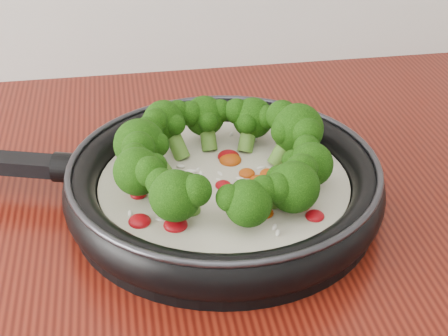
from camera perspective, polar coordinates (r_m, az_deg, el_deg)
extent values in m
cylinder|color=black|center=(0.72, 0.00, -2.99)|extent=(0.40, 0.40, 0.01)
torus|color=black|center=(0.70, 0.00, -1.33)|extent=(0.42, 0.42, 0.03)
torus|color=#2D2D33|center=(0.69, 0.00, 0.25)|extent=(0.41, 0.41, 0.01)
cylinder|color=black|center=(0.74, -13.17, 0.02)|extent=(0.04, 0.04, 0.03)
cylinder|color=beige|center=(0.71, 0.00, -1.82)|extent=(0.33, 0.33, 0.02)
ellipsoid|color=#9D070E|center=(0.64, -7.24, -4.56)|extent=(0.03, 0.03, 0.01)
ellipsoid|color=#9D070E|center=(0.73, 5.74, 0.42)|extent=(0.02, 0.02, 0.01)
ellipsoid|color=#AF400B|center=(0.73, 0.54, 0.68)|extent=(0.03, 0.03, 0.01)
ellipsoid|color=#9D070E|center=(0.68, -3.53, -2.06)|extent=(0.02, 0.02, 0.01)
ellipsoid|color=#9D070E|center=(0.74, 0.39, 0.98)|extent=(0.03, 0.03, 0.01)
ellipsoid|color=#AF400B|center=(0.65, 3.49, -3.86)|extent=(0.03, 0.03, 0.01)
ellipsoid|color=#9D070E|center=(0.66, 6.44, -3.14)|extent=(0.03, 0.03, 0.01)
ellipsoid|color=#9D070E|center=(0.68, -7.35, -2.26)|extent=(0.02, 0.02, 0.01)
ellipsoid|color=#AF400B|center=(0.71, 1.97, -0.47)|extent=(0.02, 0.02, 0.01)
ellipsoid|color=#9D070E|center=(0.68, -4.77, -2.20)|extent=(0.03, 0.03, 0.01)
ellipsoid|color=#9D070E|center=(0.63, -4.17, -4.89)|extent=(0.03, 0.03, 0.01)
ellipsoid|color=#AF400B|center=(0.71, 3.80, -0.51)|extent=(0.02, 0.02, 0.01)
ellipsoid|color=#9D070E|center=(0.67, 6.61, -3.08)|extent=(0.03, 0.03, 0.01)
ellipsoid|color=#9D070E|center=(0.69, -0.08, -1.48)|extent=(0.02, 0.02, 0.01)
ellipsoid|color=#AF400B|center=(0.70, 3.04, -1.20)|extent=(0.03, 0.03, 0.01)
ellipsoid|color=#9D070E|center=(0.65, 7.78, -4.10)|extent=(0.03, 0.03, 0.01)
ellipsoid|color=white|center=(0.66, -3.49, -3.57)|extent=(0.01, 0.01, 0.00)
ellipsoid|color=white|center=(0.71, -2.70, -0.27)|extent=(0.01, 0.00, 0.00)
ellipsoid|color=white|center=(0.72, 3.19, 0.02)|extent=(0.01, 0.01, 0.00)
ellipsoid|color=white|center=(0.79, 0.64, 2.91)|extent=(0.01, 0.01, 0.00)
ellipsoid|color=white|center=(0.66, -8.04, -3.89)|extent=(0.00, 0.01, 0.00)
ellipsoid|color=white|center=(0.72, -2.28, -0.18)|extent=(0.01, 0.01, 0.00)
ellipsoid|color=white|center=(0.70, -1.99, -0.83)|extent=(0.01, 0.01, 0.00)
ellipsoid|color=white|center=(0.68, -2.64, -2.01)|extent=(0.01, 0.01, 0.00)
ellipsoid|color=white|center=(0.62, 4.63, -5.55)|extent=(0.01, 0.01, 0.00)
ellipsoid|color=white|center=(0.78, 2.66, 2.50)|extent=(0.01, 0.01, 0.00)
ellipsoid|color=white|center=(0.71, -2.00, -0.46)|extent=(0.00, 0.01, 0.00)
ellipsoid|color=white|center=(0.72, -2.92, -0.24)|extent=(0.01, 0.01, 0.00)
ellipsoid|color=white|center=(0.72, -3.73, 0.16)|extent=(0.01, 0.01, 0.00)
ellipsoid|color=white|center=(0.75, 7.86, 1.04)|extent=(0.01, 0.01, 0.00)
ellipsoid|color=white|center=(0.72, -6.88, -0.45)|extent=(0.01, 0.01, 0.00)
ellipsoid|color=white|center=(0.65, -5.55, -4.49)|extent=(0.01, 0.01, 0.00)
ellipsoid|color=white|center=(0.70, 1.40, -0.92)|extent=(0.01, 0.01, 0.00)
ellipsoid|color=white|center=(0.79, 3.32, 3.09)|extent=(0.01, 0.01, 0.00)
ellipsoid|color=white|center=(0.71, -4.17, -0.70)|extent=(0.01, 0.00, 0.00)
ellipsoid|color=white|center=(0.70, -0.40, -1.08)|extent=(0.01, 0.01, 0.00)
ellipsoid|color=white|center=(0.71, -0.34, -0.50)|extent=(0.01, 0.01, 0.00)
ellipsoid|color=white|center=(0.69, 3.36, -1.50)|extent=(0.01, 0.01, 0.00)
ellipsoid|color=white|center=(0.63, 4.34, -5.06)|extent=(0.01, 0.01, 0.00)
cylinder|color=#5D8F2F|center=(0.69, 5.96, -0.76)|extent=(0.04, 0.03, 0.04)
sphere|color=black|center=(0.68, 7.45, 0.32)|extent=(0.06, 0.06, 0.05)
sphere|color=black|center=(0.69, 7.10, 1.69)|extent=(0.04, 0.04, 0.03)
sphere|color=black|center=(0.66, 7.01, 0.06)|extent=(0.03, 0.03, 0.03)
sphere|color=black|center=(0.68, 5.90, 0.63)|extent=(0.03, 0.03, 0.02)
cylinder|color=#5D8F2F|center=(0.73, 5.05, 1.61)|extent=(0.04, 0.03, 0.04)
sphere|color=black|center=(0.73, 6.33, 3.34)|extent=(0.07, 0.07, 0.06)
sphere|color=black|center=(0.74, 5.00, 4.47)|extent=(0.04, 0.04, 0.04)
sphere|color=black|center=(0.71, 7.10, 2.99)|extent=(0.04, 0.04, 0.03)
sphere|color=black|center=(0.72, 5.14, 3.13)|extent=(0.04, 0.04, 0.03)
cylinder|color=#5D8F2F|center=(0.75, 2.03, 2.59)|extent=(0.03, 0.04, 0.04)
sphere|color=black|center=(0.76, 2.49, 4.31)|extent=(0.06, 0.06, 0.05)
sphere|color=black|center=(0.75, 1.09, 4.90)|extent=(0.04, 0.04, 0.03)
sphere|color=black|center=(0.75, 3.67, 4.37)|extent=(0.03, 0.03, 0.03)
sphere|color=black|center=(0.74, 2.02, 3.84)|extent=(0.03, 0.03, 0.02)
cylinder|color=#5D8F2F|center=(0.75, -1.37, 2.72)|extent=(0.02, 0.03, 0.04)
sphere|color=black|center=(0.76, -1.69, 4.49)|extent=(0.06, 0.06, 0.05)
sphere|color=black|center=(0.75, -2.89, 4.68)|extent=(0.04, 0.04, 0.03)
sphere|color=black|center=(0.76, -0.34, 4.91)|extent=(0.03, 0.03, 0.03)
sphere|color=black|center=(0.74, -1.37, 4.00)|extent=(0.03, 0.03, 0.02)
cylinder|color=#5D8F2F|center=(0.74, -4.13, 2.19)|extent=(0.04, 0.04, 0.04)
sphere|color=black|center=(0.74, -5.17, 4.05)|extent=(0.06, 0.06, 0.05)
sphere|color=black|center=(0.72, -5.91, 4.01)|extent=(0.04, 0.04, 0.03)
sphere|color=black|center=(0.75, -3.98, 4.81)|extent=(0.03, 0.03, 0.03)
sphere|color=black|center=(0.73, -4.22, 3.72)|extent=(0.03, 0.03, 0.02)
cylinder|color=#5D8F2F|center=(0.71, -5.80, 0.59)|extent=(0.04, 0.03, 0.04)
sphere|color=black|center=(0.71, -7.25, 2.02)|extent=(0.07, 0.07, 0.05)
sphere|color=black|center=(0.68, -7.34, 1.73)|extent=(0.04, 0.04, 0.03)
sphere|color=black|center=(0.72, -6.46, 3.21)|extent=(0.04, 0.04, 0.03)
sphere|color=black|center=(0.70, -5.82, 2.01)|extent=(0.03, 0.03, 0.03)
cylinder|color=#5D8F2F|center=(0.67, -5.76, -1.39)|extent=(0.04, 0.03, 0.04)
sphere|color=black|center=(0.65, -7.42, -0.29)|extent=(0.06, 0.06, 0.05)
sphere|color=black|center=(0.63, -6.39, -0.30)|extent=(0.04, 0.04, 0.03)
sphere|color=black|center=(0.66, -7.64, 0.98)|extent=(0.04, 0.04, 0.03)
sphere|color=black|center=(0.66, -5.91, 0.24)|extent=(0.03, 0.03, 0.02)
cylinder|color=#5D8F2F|center=(0.64, -3.24, -3.02)|extent=(0.04, 0.04, 0.04)
sphere|color=black|center=(0.62, -4.20, -2.38)|extent=(0.06, 0.06, 0.05)
sphere|color=black|center=(0.61, -2.46, -1.93)|extent=(0.04, 0.04, 0.03)
sphere|color=black|center=(0.62, -5.44, -1.26)|extent=(0.04, 0.04, 0.03)
sphere|color=black|center=(0.63, -3.29, -1.40)|extent=(0.03, 0.03, 0.02)
cylinder|color=#5D8F2F|center=(0.63, 1.64, -3.48)|extent=(0.02, 0.03, 0.04)
sphere|color=black|center=(0.61, 2.09, -3.05)|extent=(0.06, 0.06, 0.04)
sphere|color=black|center=(0.62, 3.44, -1.88)|extent=(0.03, 0.03, 0.03)
sphere|color=black|center=(0.61, 0.48, -2.58)|extent=(0.03, 0.03, 0.03)
sphere|color=black|center=(0.63, 1.62, -1.96)|extent=(0.03, 0.03, 0.02)
cylinder|color=#5D8F2F|center=(0.65, 4.69, -2.38)|extent=(0.03, 0.04, 0.04)
sphere|color=black|center=(0.63, 5.99, -1.63)|extent=(0.06, 0.06, 0.05)
sphere|color=black|center=(0.65, 6.62, -0.14)|extent=(0.04, 0.04, 0.03)
sphere|color=black|center=(0.62, 4.65, -1.71)|extent=(0.04, 0.04, 0.03)
sphere|color=black|center=(0.64, 4.70, -0.86)|extent=(0.03, 0.03, 0.03)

